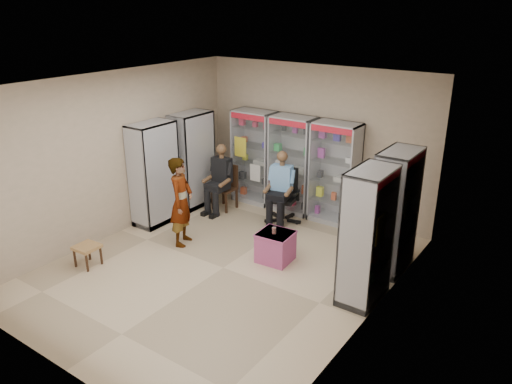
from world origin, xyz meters
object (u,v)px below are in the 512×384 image
Objects in this scene: cabinet_right_far at (395,211)px; cabinet_left_near at (154,174)px; cabinet_back_right at (334,173)px; cabinet_right_near at (367,236)px; cabinet_back_mid at (292,165)px; seated_shopkeeper at (282,190)px; office_chair at (283,196)px; pink_trunk at (275,247)px; wooden_chair at (224,188)px; cabinet_back_left at (254,157)px; woven_stool_b at (88,255)px; cabinet_left_far at (193,160)px; woven_stool_a at (367,254)px; standing_man at (181,202)px.

cabinet_left_near is at bearing 101.41° from cabinet_right_far.
cabinet_right_near is at bearing -53.84° from cabinet_back_right.
cabinet_back_mid is 0.74m from seated_shopkeeper.
pink_trunk is (0.75, -1.43, -0.29)m from office_chair.
seated_shopkeeper is (0.17, -0.65, -0.31)m from cabinet_back_mid.
pink_trunk is at bearing -31.46° from wooden_chair.
cabinet_back_left is 1.45× the size of seated_shopkeeper.
woven_stool_b is (-4.11, -1.72, -0.82)m from cabinet_right_near.
cabinet_left_near is (-2.83, -2.03, 0.00)m from cabinet_back_right.
cabinet_back_right is 2.16m from pink_trunk.
woven_stool_a is at bearing 84.77° from cabinet_left_far.
pink_trunk is at bearing 118.22° from cabinet_right_far.
office_chair is (2.05, 1.43, -0.46)m from cabinet_left_near.
wooden_chair is (0.68, 0.20, -0.53)m from cabinet_left_far.
woven_stool_a is at bearing 19.69° from cabinet_right_near.
cabinet_back_mid is 1.00× the size of cabinet_left_near.
cabinet_back_right is at bearing 125.65° from cabinet_left_near.
woven_stool_a is (-0.33, -0.18, -0.78)m from cabinet_right_far.
cabinet_back_mid is 0.77m from office_chair.
cabinet_back_right is at bearing 0.00° from cabinet_back_mid.
cabinet_back_mid and cabinet_back_right have the same top height.
cabinet_left_near is at bearing -132.80° from cabinet_back_mid.
cabinet_back_right is 4.74m from woven_stool_b.
cabinet_back_mid is 0.95m from cabinet_back_right.
seated_shopkeeper is 2.59× the size of pink_trunk.
cabinet_back_right is (0.95, 0.00, 0.00)m from cabinet_back_mid.
cabinet_back_right is 1.45× the size of seated_shopkeeper.
wooden_chair is at bearing 68.36° from cabinet_right_near.
cabinet_right_near is 1.45× the size of seated_shopkeeper.
cabinet_left_near reaches higher than standing_man.
cabinet_right_far is 2.51m from office_chair.
cabinet_right_near is 2.90m from seated_shopkeeper.
pink_trunk is (0.75, -1.38, -0.43)m from seated_shopkeeper.
standing_man is at bearing 93.37° from cabinet_right_near.
cabinet_back_mid reaches higher than standing_man.
cabinet_back_right reaches higher than standing_man.
cabinet_back_left is at bearing 81.61° from woven_stool_b.
cabinet_back_left is 1.84× the size of office_chair.
wooden_chair reaches higher than woven_stool_b.
cabinet_back_left reaches higher than woven_stool_a.
wooden_chair is at bearing 106.39° from cabinet_left_far.
standing_man is (1.07, -1.50, -0.19)m from cabinet_left_far.
cabinet_right_near is 1.84× the size of office_chair.
cabinet_back_right reaches higher than woven_stool_a.
standing_man is (0.39, -1.70, 0.34)m from wooden_chair.
seated_shopkeeper reaches higher than pink_trunk.
cabinet_right_near is (2.58, -2.23, 0.00)m from cabinet_back_mid.
cabinet_right_near reaches higher than office_chair.
seated_shopkeeper is (0.00, -0.05, 0.15)m from office_chair.
woven_stool_a is (2.08, -0.66, -0.47)m from seated_shopkeeper.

